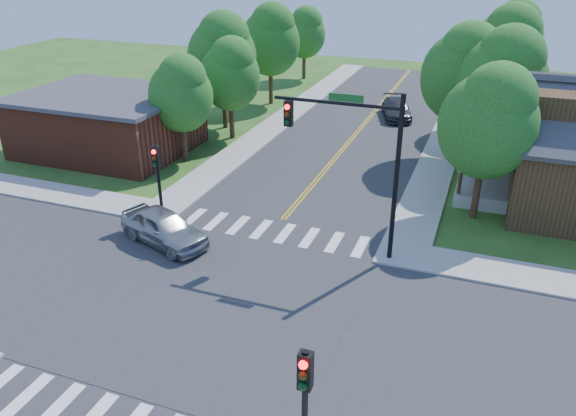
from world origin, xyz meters
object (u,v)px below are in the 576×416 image
at_px(car_dgrey, 396,109).
at_px(signal_pole_nw, 157,168).
at_px(signal_mast_ne, 356,148).
at_px(car_silver, 164,228).
at_px(signal_pole_se, 305,390).

bearing_deg(car_dgrey, signal_pole_nw, -126.56).
xyz_separation_m(signal_mast_ne, car_silver, (-8.07, -2.09, -4.07)).
bearing_deg(car_dgrey, signal_pole_se, -100.68).
relative_size(signal_pole_nw, car_silver, 0.77).
distance_m(signal_pole_nw, car_silver, 3.15).
xyz_separation_m(signal_mast_ne, signal_pole_nw, (-9.51, -0.01, -2.19)).
relative_size(signal_pole_nw, car_dgrey, 0.74).
distance_m(signal_pole_se, signal_pole_nw, 15.84).
relative_size(signal_mast_ne, signal_pole_nw, 1.89).
bearing_deg(signal_mast_ne, signal_pole_nw, -179.93).
bearing_deg(signal_mast_ne, car_silver, -165.49).
bearing_deg(car_dgrey, car_silver, -121.69).
relative_size(signal_mast_ne, signal_pole_se, 1.89).
xyz_separation_m(signal_pole_se, car_dgrey, (-3.71, 32.50, -1.97)).
height_order(signal_mast_ne, car_dgrey, signal_mast_ne).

